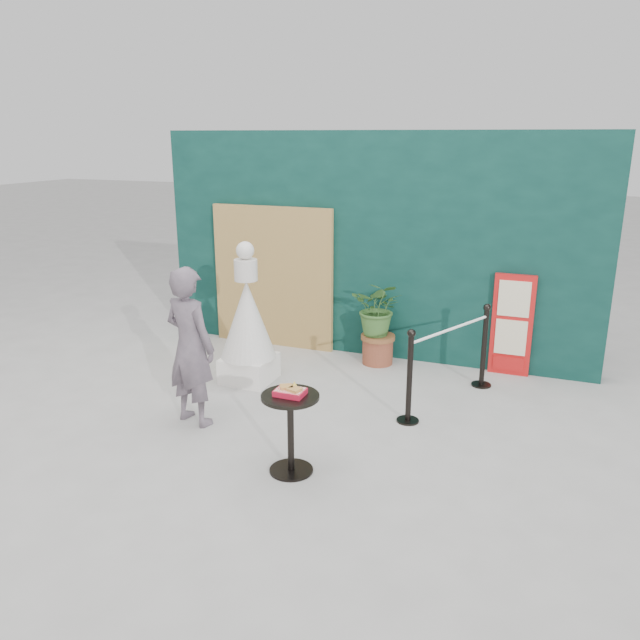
% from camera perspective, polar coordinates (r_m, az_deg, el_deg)
% --- Properties ---
extents(ground, '(60.00, 60.00, 0.00)m').
position_cam_1_polar(ground, '(6.17, -4.15, -11.96)').
color(ground, '#ADAAA5').
rests_on(ground, ground).
extents(back_wall, '(6.00, 0.30, 3.00)m').
position_cam_1_polar(back_wall, '(8.49, 4.83, 6.75)').
color(back_wall, '#092C27').
rests_on(back_wall, ground).
extents(bamboo_fence, '(1.80, 0.08, 2.00)m').
position_cam_1_polar(bamboo_fence, '(8.89, -4.34, 3.92)').
color(bamboo_fence, tan).
rests_on(bamboo_fence, ground).
extents(woman, '(0.69, 0.54, 1.69)m').
position_cam_1_polar(woman, '(6.58, -11.78, -2.39)').
color(woman, slate).
rests_on(woman, ground).
extents(menu_board, '(0.50, 0.07, 1.30)m').
position_cam_1_polar(menu_board, '(8.17, 17.14, -0.46)').
color(menu_board, red).
rests_on(menu_board, ground).
extents(statue, '(0.68, 0.68, 1.75)m').
position_cam_1_polar(statue, '(7.62, -6.62, -0.53)').
color(statue, white).
rests_on(statue, ground).
extents(cafe_table, '(0.52, 0.52, 0.75)m').
position_cam_1_polar(cafe_table, '(5.62, -2.71, -9.22)').
color(cafe_table, black).
rests_on(cafe_table, ground).
extents(food_basket, '(0.26, 0.19, 0.11)m').
position_cam_1_polar(food_basket, '(5.50, -2.72, -6.50)').
color(food_basket, red).
rests_on(food_basket, cafe_table).
extents(planter, '(0.67, 0.58, 1.14)m').
position_cam_1_polar(planter, '(8.21, 5.37, 0.38)').
color(planter, brown).
rests_on(planter, ground).
extents(stanchion_barrier, '(0.84, 1.54, 1.03)m').
position_cam_1_polar(stanchion_barrier, '(7.16, 11.74, -3.75)').
color(stanchion_barrier, black).
rests_on(stanchion_barrier, ground).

